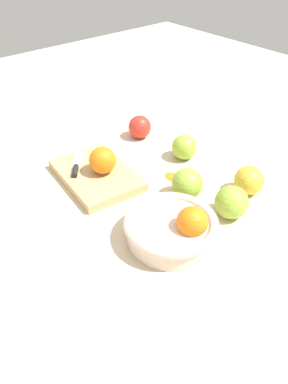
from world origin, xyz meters
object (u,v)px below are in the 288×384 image
(apple_front_right_2, at_px, (140,127))
(apple_front_left_3, at_px, (249,180))
(orange_on_board, at_px, (103,160))
(knife, at_px, (77,164))
(cutting_board, at_px, (96,175))
(apple_front_right, at_px, (184,147))
(apple_front_left, at_px, (187,183))
(bowl, at_px, (173,228))
(apple_front_left_2, at_px, (232,202))

(apple_front_right_2, bearing_deg, apple_front_left_3, -176.51)
(orange_on_board, distance_m, knife, 0.08)
(cutting_board, bearing_deg, apple_front_left_3, -138.78)
(apple_front_right, distance_m, apple_front_left, 0.17)
(orange_on_board, bearing_deg, apple_front_left, -149.15)
(apple_front_right, bearing_deg, knife, 64.75)
(bowl, distance_m, apple_front_right, 0.33)
(orange_on_board, distance_m, apple_front_left, 0.22)
(bowl, xyz_separation_m, apple_front_right_2, (0.39, -0.23, 0.00))
(orange_on_board, distance_m, apple_front_right, 0.24)
(orange_on_board, height_order, apple_front_right, orange_on_board)
(cutting_board, distance_m, knife, 0.06)
(orange_on_board, bearing_deg, apple_front_right_2, -62.48)
(apple_front_left_2, bearing_deg, apple_front_left, 11.93)
(bowl, height_order, apple_front_left_2, bowl)
(apple_front_left_2, bearing_deg, apple_front_right_2, -10.59)
(cutting_board, bearing_deg, apple_front_left_2, -154.51)
(orange_on_board, relative_size, knife, 0.52)
(bowl, relative_size, cutting_board, 0.84)
(cutting_board, bearing_deg, knife, 23.68)
(cutting_board, bearing_deg, apple_front_left, -147.86)
(bowl, relative_size, orange_on_board, 2.89)
(orange_on_board, height_order, knife, orange_on_board)
(bowl, xyz_separation_m, apple_front_left_2, (-0.03, -0.15, 0.00))
(apple_front_right_2, distance_m, apple_front_left_2, 0.42)
(apple_front_right, relative_size, apple_front_left_2, 0.91)
(cutting_board, xyz_separation_m, apple_front_left_3, (-0.29, -0.25, 0.02))
(orange_on_board, distance_m, apple_front_left_2, 0.33)
(apple_front_left_2, distance_m, apple_front_left_3, 0.11)
(apple_front_right, bearing_deg, cutting_board, 73.41)
(bowl, relative_size, apple_front_right_2, 2.88)
(orange_on_board, relative_size, apple_front_left_3, 0.95)
(bowl, height_order, knife, bowl)
(apple_front_right_2, relative_size, apple_front_left_3, 0.95)
(orange_on_board, bearing_deg, bowl, 176.39)
(apple_front_right_2, bearing_deg, cutting_board, 113.36)
(bowl, distance_m, cutting_board, 0.29)
(bowl, distance_m, orange_on_board, 0.28)
(apple_front_left, xyz_separation_m, apple_front_left_3, (-0.09, -0.13, -0.00))
(apple_front_left_3, bearing_deg, bowl, 90.01)
(knife, distance_m, apple_front_left_3, 0.44)
(bowl, bearing_deg, apple_front_right, -49.29)
(cutting_board, bearing_deg, apple_front_right, -106.59)
(orange_on_board, relative_size, apple_front_right_2, 1.00)
(cutting_board, height_order, knife, knife)
(cutting_board, relative_size, apple_front_right_2, 3.44)
(apple_front_right, height_order, apple_front_left_2, apple_front_left_2)
(bowl, distance_m, apple_front_right_2, 0.45)
(apple_front_right, relative_size, apple_front_left, 0.91)
(apple_front_right, distance_m, apple_front_right_2, 0.17)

